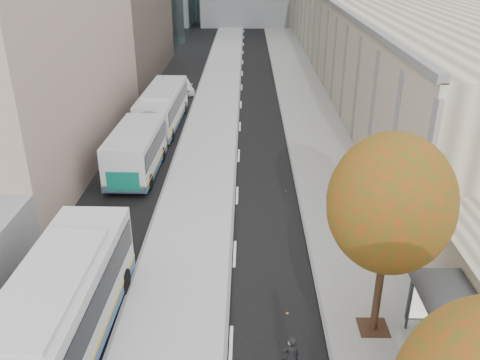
{
  "coord_description": "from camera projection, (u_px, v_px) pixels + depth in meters",
  "views": [
    {
      "loc": [
        -1.14,
        -1.79,
        12.98
      ],
      "look_at": [
        -1.44,
        20.71,
        2.5
      ],
      "focal_mm": 38.0,
      "sensor_mm": 36.0,
      "label": 1
    }
  ],
  "objects": [
    {
      "name": "bus_platform",
      "position": [
        211.0,
        130.0,
        38.83
      ],
      "size": [
        4.25,
        150.0,
        0.15
      ],
      "primitive_type": "cube",
      "color": "#B5B5B5",
      "rests_on": "ground"
    },
    {
      "name": "tree_c",
      "position": [
        391.0,
        204.0,
        16.61
      ],
      "size": [
        4.2,
        4.2,
        7.28
      ],
      "color": "black",
      "rests_on": "sidewalk"
    },
    {
      "name": "sidewalk",
      "position": [
        315.0,
        131.0,
        38.75
      ],
      "size": [
        4.75,
        150.0,
        0.08
      ],
      "primitive_type": "cube",
      "color": "gray",
      "rests_on": "ground"
    },
    {
      "name": "distant_car",
      "position": [
        183.0,
        86.0,
        48.5
      ],
      "size": [
        2.73,
        4.43,
        1.41
      ],
      "primitive_type": "imported",
      "rotation": [
        0.0,
        0.0,
        0.28
      ],
      "color": "white",
      "rests_on": "ground"
    },
    {
      "name": "building_tan",
      "position": [
        380.0,
        23.0,
        63.23
      ],
      "size": [
        18.0,
        92.0,
        8.0
      ],
      "primitive_type": "cube",
      "color": "gray",
      "rests_on": "ground"
    },
    {
      "name": "bus_far",
      "position": [
        153.0,
        123.0,
        35.64
      ],
      "size": [
        2.98,
        17.43,
        2.9
      ],
      "rotation": [
        0.0,
        0.0,
        -0.02
      ],
      "color": "#BCBEC2",
      "rests_on": "ground"
    },
    {
      "name": "bus_shelter",
      "position": [
        461.0,
        320.0,
        16.03
      ],
      "size": [
        1.9,
        4.4,
        2.53
      ],
      "color": "#383A3F",
      "rests_on": "sidewalk"
    }
  ]
}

